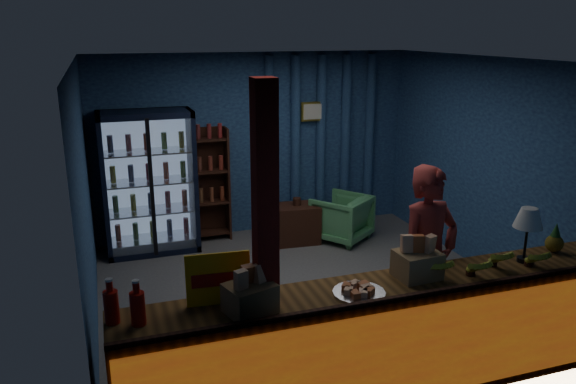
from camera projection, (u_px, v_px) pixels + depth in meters
name	position (u px, v px, depth m)	size (l,w,h in m)	color
ground	(308.00, 291.00, 6.46)	(4.60, 4.60, 0.00)	#515154
room_walls	(309.00, 158.00, 6.02)	(4.60, 4.60, 4.60)	navy
counter	(390.00, 337.00, 4.59)	(4.40, 0.57, 0.99)	brown
support_post	(266.00, 260.00, 4.05)	(0.16, 0.16, 2.60)	maroon
beverage_cooler	(149.00, 183.00, 7.47)	(1.20, 0.62, 1.90)	black
bottle_shelf	(210.00, 185.00, 7.90)	(0.50, 0.28, 1.60)	#381B12
curtain_folds	(321.00, 141.00, 8.35)	(1.74, 0.14, 2.50)	navy
framed_picture	(313.00, 111.00, 8.14)	(0.36, 0.04, 0.28)	gold
shopkeeper	(427.00, 260.00, 5.12)	(0.64, 0.42, 1.76)	#9C2F2A
green_chair	(341.00, 218.00, 7.95)	(0.70, 0.72, 0.65)	#51A261
side_table	(297.00, 223.00, 7.88)	(0.63, 0.48, 0.65)	#381B12
yellow_sign	(218.00, 279.00, 4.12)	(0.48, 0.14, 0.38)	yellow
soda_bottles	(124.00, 306.00, 3.83)	(0.27, 0.18, 0.33)	#B2140B
snack_box_left	(250.00, 296.00, 3.99)	(0.40, 0.36, 0.35)	#A48C4F
snack_box_centre	(417.00, 263.00, 4.56)	(0.36, 0.30, 0.36)	#A48C4F
pastry_tray	(359.00, 292.00, 4.29)	(0.41, 0.41, 0.07)	silver
banana_bunches	(486.00, 262.00, 4.65)	(1.15, 0.32, 0.19)	gold
table_lamp	(528.00, 220.00, 4.79)	(0.25, 0.25, 0.49)	black
pineapple	(555.00, 241.00, 5.06)	(0.16, 0.16, 0.27)	olive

